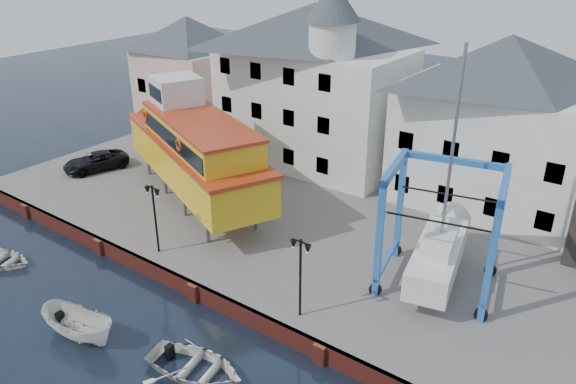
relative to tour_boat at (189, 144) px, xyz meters
The scene contains 14 objects.
ground 12.20m from the tour_boat, 44.73° to the right, with size 140.00×140.00×0.00m, color black.
hardstanding 9.57m from the tour_boat, 21.24° to the left, with size 44.00×22.00×1.00m, color #65615F.
quay_wall 11.95m from the tour_boat, 44.35° to the right, with size 44.00×0.47×1.00m.
building_pink 14.29m from the tour_boat, 134.80° to the left, with size 8.00×7.00×10.30m.
building_white_main 11.24m from the tour_boat, 73.52° to the left, with size 14.00×8.30×14.00m.
building_white_right 20.36m from the tour_boat, 33.17° to the left, with size 12.00×8.00×11.20m.
lamp_post_left 7.81m from the tour_boat, 59.32° to the right, with size 1.12×0.32×4.20m.
lamp_post_right 15.51m from the tour_boat, 25.62° to the right, with size 1.12×0.32×4.20m.
tour_boat is the anchor object (origin of this frame).
travel_lift 18.05m from the tour_boat, ahead, with size 6.61×8.45×12.38m.
van 9.92m from the tour_boat, behind, with size 2.24×4.86×1.35m, color black.
motorboat_a 15.29m from the tour_boat, 66.70° to the right, with size 1.65×4.39×1.70m, color white.
motorboat_b 17.42m from the tour_boat, 44.69° to the right, with size 3.36×4.70×0.97m, color white.
motorboat_d 13.54m from the tour_boat, 107.44° to the right, with size 2.78×3.89×0.81m, color white.
Camera 1 is at (18.64, -16.87, 17.72)m, focal length 35.00 mm.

